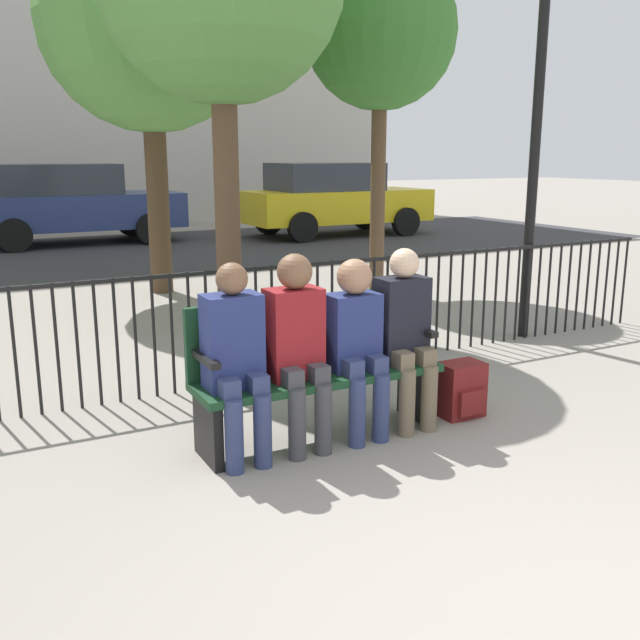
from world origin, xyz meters
The scene contains 14 objects.
ground_plane centered at (0.00, 0.00, 0.00)m, with size 80.00×80.00×0.00m, color gray.
park_bench centered at (0.00, 2.31, 0.49)m, with size 1.65×0.45×0.92m.
seated_person_0 centered at (-0.59, 2.19, 0.67)m, with size 0.34×0.39×1.21m.
seated_person_1 centered at (-0.19, 2.19, 0.70)m, with size 0.34×0.39×1.24m.
seated_person_2 centered at (0.24, 2.18, 0.67)m, with size 0.34×0.39×1.18m.
seated_person_3 centered at (0.62, 2.19, 0.68)m, with size 0.34×0.39×1.22m.
backpack centered at (1.08, 2.13, 0.19)m, with size 0.31×0.26×0.39m.
fence_railing centered at (-0.02, 3.56, 0.56)m, with size 9.01×0.03×0.95m.
tree_0 centered at (0.50, 7.72, 3.43)m, with size 2.76×2.76×4.83m.
tree_1 centered at (3.13, 6.50, 3.30)m, with size 1.95×1.95×4.31m.
lamp_post centered at (3.10, 3.64, 2.56)m, with size 0.28×0.28×3.91m.
street_surface centered at (0.00, 12.00, 0.00)m, with size 24.00×6.00×0.01m.
parked_car_0 centered at (0.35, 13.75, 0.84)m, with size 4.20×1.94×1.62m.
parked_car_2 centered at (5.83, 12.58, 0.84)m, with size 4.20×1.94×1.62m.
Camera 1 is at (-2.06, -1.64, 1.83)m, focal length 40.00 mm.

